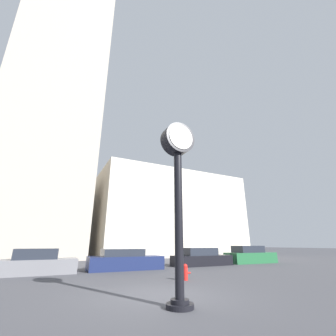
# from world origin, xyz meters

# --- Properties ---
(ground_plane) EXTENTS (200.00, 200.00, 0.00)m
(ground_plane) POSITION_xyz_m (0.00, 0.00, 0.00)
(ground_plane) COLOR #424247
(building_tall_tower) EXTENTS (11.17, 12.00, 38.95)m
(building_tall_tower) POSITION_xyz_m (-5.21, 24.00, 19.47)
(building_tall_tower) COLOR #ADA393
(building_tall_tower) RESTS_ON ground_plane
(building_storefront_row) EXTENTS (21.16, 12.00, 11.58)m
(building_storefront_row) POSITION_xyz_m (12.44, 24.00, 5.79)
(building_storefront_row) COLOR beige
(building_storefront_row) RESTS_ON ground_plane
(street_clock) EXTENTS (1.03, 0.74, 5.46)m
(street_clock) POSITION_xyz_m (-0.11, -1.70, 3.59)
(street_clock) COLOR black
(street_clock) RESTS_ON ground_plane
(car_grey) EXTENTS (3.95, 1.89, 1.35)m
(car_grey) POSITION_xyz_m (-3.75, 7.92, 0.57)
(car_grey) COLOR slate
(car_grey) RESTS_ON ground_plane
(car_navy) EXTENTS (4.83, 1.99, 1.28)m
(car_navy) POSITION_xyz_m (1.25, 7.95, 0.55)
(car_navy) COLOR #19234C
(car_navy) RESTS_ON ground_plane
(car_black) EXTENTS (4.76, 1.85, 1.31)m
(car_black) POSITION_xyz_m (7.46, 8.21, 0.55)
(car_black) COLOR black
(car_black) RESTS_ON ground_plane
(car_green) EXTENTS (4.63, 1.98, 1.44)m
(car_green) POSITION_xyz_m (12.72, 8.25, 0.61)
(car_green) COLOR #236038
(car_green) RESTS_ON ground_plane
(fire_hydrant_near) EXTENTS (0.54, 0.23, 0.70)m
(fire_hydrant_near) POSITION_xyz_m (2.49, 2.35, 0.36)
(fire_hydrant_near) COLOR red
(fire_hydrant_near) RESTS_ON ground_plane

